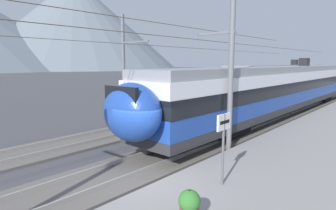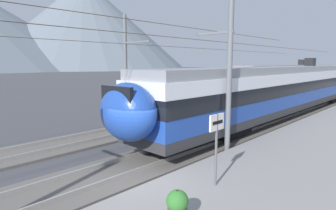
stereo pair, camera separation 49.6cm
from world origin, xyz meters
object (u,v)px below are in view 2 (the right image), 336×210
train_far_track (288,78)px  catenary_mast_far_side (127,67)px  catenary_mast_mid (227,69)px  platform_sign (216,134)px  potted_plant_platform_edge (177,204)px  train_near_platform (286,88)px

train_far_track → catenary_mast_far_side: (-23.14, 2.14, 1.62)m
catenary_mast_mid → platform_sign: bearing=-151.4°
platform_sign → potted_plant_platform_edge: 2.67m
train_far_track → catenary_mast_mid: size_ratio=0.61×
train_near_platform → catenary_mast_far_side: catenary_mast_far_side is taller
catenary_mast_mid → platform_sign: catenary_mast_mid is taller
train_far_track → potted_plant_platform_edge: (-30.50, -9.02, -1.48)m
train_near_platform → catenary_mast_far_side: (-9.86, 7.00, 1.61)m
train_near_platform → train_far_track: 14.14m
catenary_mast_far_side → potted_plant_platform_edge: bearing=-123.4°
catenary_mast_mid → catenary_mast_far_side: size_ratio=1.00×
train_near_platform → platform_sign: size_ratio=14.29×
catenary_mast_mid → potted_plant_platform_edge: size_ratio=56.47×
potted_plant_platform_edge → train_near_platform: bearing=13.6°
catenary_mast_far_side → platform_sign: bearing=-115.3°
train_near_platform → catenary_mast_mid: (-11.03, -1.57, 1.60)m
platform_sign → catenary_mast_mid: bearing=28.6°
catenary_mast_mid → catenary_mast_far_side: (1.17, 8.56, 0.01)m
train_near_platform → potted_plant_platform_edge: size_ratio=41.69×
train_near_platform → potted_plant_platform_edge: 17.79m
train_far_track → platform_sign: bearing=-163.1°
train_near_platform → catenary_mast_far_side: 12.20m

